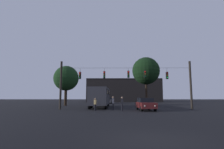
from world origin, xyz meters
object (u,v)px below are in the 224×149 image
car_far_left (109,100)px  tree_left_silhouette (146,71)px  pedestrian_crossing_left (95,104)px  pedestrian_crossing_right (113,102)px  pedestrian_crossing_center (122,103)px  car_near_right (145,104)px  city_bus (100,96)px  tree_behind_building (66,78)px

car_far_left → tree_left_silhouette: (7.68, -9.27, 5.98)m
pedestrian_crossing_left → pedestrian_crossing_right: size_ratio=0.88×
pedestrian_crossing_right → pedestrian_crossing_center: bearing=-48.0°
car_near_right → pedestrian_crossing_center: pedestrian_crossing_center is taller
pedestrian_crossing_left → pedestrian_crossing_center: 3.31m
city_bus → car_far_left: bearing=86.8°
pedestrian_crossing_left → tree_left_silhouette: size_ratio=0.16×
city_bus → pedestrian_crossing_center: 8.10m
car_near_right → car_far_left: size_ratio=0.98×
pedestrian_crossing_left → pedestrian_crossing_right: (2.16, 0.46, 0.13)m
pedestrian_crossing_center → tree_behind_building: tree_behind_building is taller
pedestrian_crossing_left → pedestrian_crossing_center: pedestrian_crossing_center is taller
city_bus → pedestrian_crossing_right: (2.03, -6.24, -0.89)m
tree_behind_building → car_far_left: bearing=53.5°
pedestrian_crossing_right → tree_behind_building: tree_behind_building is taller
city_bus → tree_behind_building: (-7.00, 5.26, 3.30)m
city_bus → tree_left_silhouette: bearing=37.8°
car_near_right → car_far_left: bearing=103.2°
tree_left_silhouette → tree_behind_building: size_ratio=1.26×
car_far_left → pedestrian_crossing_center: size_ratio=2.66×
tree_behind_building → pedestrian_crossing_center: bearing=-51.5°
car_near_right → pedestrian_crossing_left: 6.21m
pedestrian_crossing_left → tree_left_silhouette: bearing=56.9°
pedestrian_crossing_left → tree_left_silhouette: tree_left_silhouette is taller
city_bus → car_far_left: (0.88, 15.91, -1.07)m
car_far_left → pedestrian_crossing_center: (2.22, -23.34, 0.16)m
car_near_right → pedestrian_crossing_right: 4.04m
car_near_right → tree_left_silhouette: tree_left_silhouette is taller
car_near_right → pedestrian_crossing_left: pedestrian_crossing_left is taller
city_bus → pedestrian_crossing_center: city_bus is taller
pedestrian_crossing_center → tree_behind_building: bearing=128.5°
car_near_right → tree_behind_building: bearing=138.7°
car_far_left → tree_left_silhouette: size_ratio=0.47×
pedestrian_crossing_right → tree_left_silhouette: size_ratio=0.18×
car_near_right → pedestrian_crossing_right: size_ratio=2.56×
car_far_left → pedestrian_crossing_left: size_ratio=2.94×
city_bus → tree_left_silhouette: size_ratio=1.16×
city_bus → pedestrian_crossing_center: (3.10, -7.43, -0.91)m
city_bus → pedestrian_crossing_left: size_ratio=7.24×
pedestrian_crossing_left → pedestrian_crossing_center: bearing=-12.6°
pedestrian_crossing_center → car_near_right: bearing=22.4°
pedestrian_crossing_center → pedestrian_crossing_right: pedestrian_crossing_right is taller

